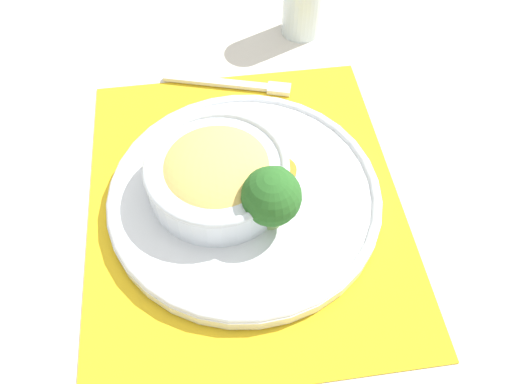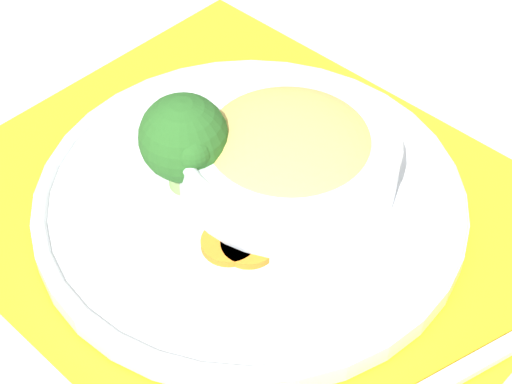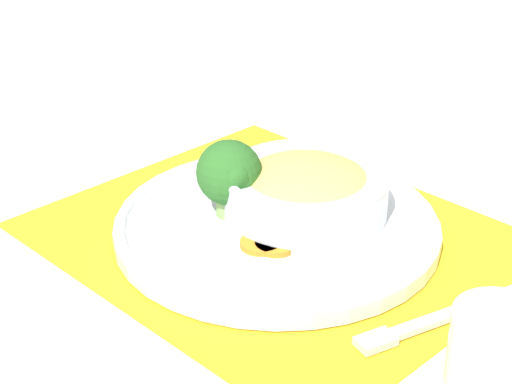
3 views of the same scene
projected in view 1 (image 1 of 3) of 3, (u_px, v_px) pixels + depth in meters
ground_plane at (245, 202)px, 0.60m from camera, size 4.00×4.00×0.00m
placemat at (245, 201)px, 0.60m from camera, size 0.45×0.38×0.00m
plate at (245, 194)px, 0.59m from camera, size 0.32×0.32×0.02m
bowl at (217, 173)px, 0.56m from camera, size 0.16×0.16×0.06m
broccoli_floret at (272, 197)px, 0.53m from camera, size 0.06×0.06×0.08m
carrot_slice_near at (280, 170)px, 0.60m from camera, size 0.04×0.04×0.01m
carrot_slice_middle at (272, 164)px, 0.60m from camera, size 0.04×0.04×0.01m
fork at (240, 85)px, 0.71m from camera, size 0.06×0.18×0.01m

